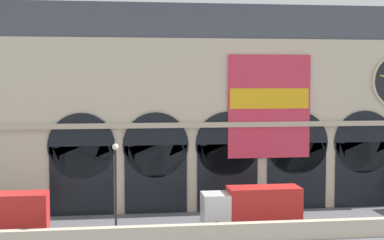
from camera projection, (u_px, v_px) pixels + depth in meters
ground_plane at (240, 225)px, 44.84m from camera, size 200.00×200.00×0.00m
quay_parapet_wall at (253, 232)px, 40.49m from camera, size 90.00×0.70×1.29m
station_building at (222, 109)px, 51.99m from camera, size 38.05×6.13×17.74m
box_truck_center at (252, 206)px, 43.97m from camera, size 7.50×2.91×3.12m
street_lamp_quayside at (116, 180)px, 39.76m from camera, size 0.44×0.44×6.90m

